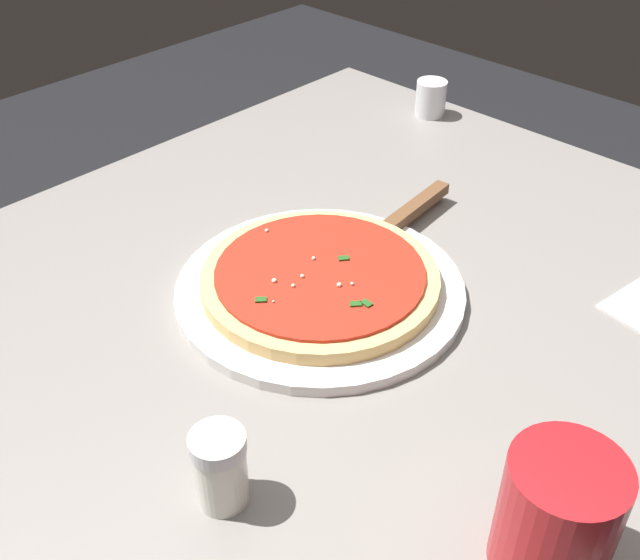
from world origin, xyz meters
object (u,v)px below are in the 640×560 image
Objects in this scene: cup_small_sauce at (431,98)px; pizza at (320,278)px; parmesan_shaker at (220,468)px; pizza_server at (399,221)px; cup_tall_drink at (557,517)px; serving_plate at (320,290)px.

pizza is at bearing 23.27° from cup_small_sauce.
parmesan_shaker reaches higher than pizza.
pizza is at bearing 5.52° from pizza_server.
cup_tall_drink is 0.26m from parmesan_shaker.
pizza_server is at bearing -174.48° from pizza.
serving_plate is 0.38m from cup_tall_drink.
cup_tall_drink reaches higher than parmesan_shaker.
pizza reaches higher than pizza_server.
cup_small_sauce is at bearing -136.57° from cup_tall_drink.
pizza_server is at bearing -160.25° from parmesan_shaker.
serving_plate is 0.51m from cup_small_sauce.
pizza is 0.38m from cup_tall_drink.
serving_plate is at bearing 5.51° from pizza_server.
cup_tall_drink is at bearing 53.01° from pizza_server.
pizza is at bearing -108.95° from cup_tall_drink.
cup_small_sauce is (-0.47, -0.20, 0.01)m from pizza.
serving_plate is 0.02m from pizza.
parmesan_shaker reaches higher than pizza_server.
cup_small_sauce reaches higher than pizza.
serving_plate is 1.45× the size of pizza_server.
cup_small_sauce is 0.76× the size of parmesan_shaker.
cup_tall_drink is 1.48× the size of parmesan_shaker.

